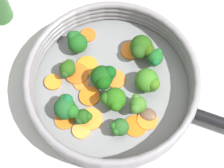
{
  "coord_description": "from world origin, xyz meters",
  "views": [
    {
      "loc": [
        0.08,
        0.26,
        0.72
      ],
      "look_at": [
        0.0,
        0.0,
        0.03
      ],
      "focal_mm": 60.0,
      "sensor_mm": 36.0,
      "label": 1
    }
  ],
  "objects": [
    {
      "name": "carrot_slice_2",
      "position": [
        0.06,
        -0.05,
        0.02
      ],
      "size": [
        0.05,
        0.05,
        0.01
      ],
      "primitive_type": "cylinder",
      "rotation": [
        0.0,
        0.0,
        4.55
      ],
      "color": "orange",
      "rests_on": "skillet"
    },
    {
      "name": "broccoli_floret_4",
      "position": [
        0.1,
        0.02,
        0.05
      ],
      "size": [
        0.05,
        0.05,
        0.05
      ],
      "color": "#75945E",
      "rests_on": "skillet"
    },
    {
      "name": "carrot_slice_12",
      "position": [
        0.08,
        0.07,
        0.02
      ],
      "size": [
        0.04,
        0.04,
        0.0
      ],
      "primitive_type": "cylinder",
      "rotation": [
        0.0,
        0.0,
        3.23
      ],
      "color": "#EF9D3D",
      "rests_on": "skillet"
    },
    {
      "name": "carrot_slice_1",
      "position": [
        -0.02,
        0.09,
        0.02
      ],
      "size": [
        0.05,
        0.05,
        0.0
      ],
      "primitive_type": "cylinder",
      "rotation": [
        0.0,
        0.0,
        4.9
      ],
      "color": "orange",
      "rests_on": "skillet"
    },
    {
      "name": "carrot_slice_7",
      "position": [
        -0.06,
        -0.07,
        0.02
      ],
      "size": [
        0.06,
        0.06,
        0.01
      ],
      "primitive_type": "cylinder",
      "rotation": [
        0.0,
        0.0,
        2.49
      ],
      "color": "orange",
      "rests_on": "skillet"
    },
    {
      "name": "ground_plane",
      "position": [
        0.0,
        0.0,
        0.0
      ],
      "size": [
        4.0,
        4.0,
        0.0
      ],
      "primitive_type": "plane",
      "color": "#B4B8B8"
    },
    {
      "name": "carrot_slice_5",
      "position": [
        -0.01,
        -0.01,
        0.02
      ],
      "size": [
        0.05,
        0.05,
        0.0
      ],
      "primitive_type": "cylinder",
      "rotation": [
        0.0,
        0.0,
        3.45
      ],
      "color": "orange",
      "rests_on": "skillet"
    },
    {
      "name": "broccoli_floret_5",
      "position": [
        -0.1,
        -0.02,
        0.05
      ],
      "size": [
        0.03,
        0.03,
        0.05
      ],
      "color": "#5D9246",
      "rests_on": "skillet"
    },
    {
      "name": "skillet",
      "position": [
        0.0,
        0.0,
        0.01
      ],
      "size": [
        0.32,
        0.32,
        0.02
      ],
      "primitive_type": "cylinder",
      "color": "gray",
      "rests_on": "ground_plane"
    },
    {
      "name": "broccoli_floret_8",
      "position": [
        -0.03,
        0.06,
        0.04
      ],
      "size": [
        0.04,
        0.04,
        0.04
      ],
      "color": "#7C9C4D",
      "rests_on": "skillet"
    },
    {
      "name": "broccoli_floret_9",
      "position": [
        0.01,
        -0.01,
        0.05
      ],
      "size": [
        0.05,
        0.05,
        0.05
      ],
      "color": "#8DAB6C",
      "rests_on": "skillet"
    },
    {
      "name": "skillet_rivet_left",
      "position": [
        -0.1,
        0.11,
        0.02
      ],
      "size": [
        0.01,
        0.01,
        0.01
      ],
      "primitive_type": "sphere",
      "color": "gray",
      "rests_on": "skillet"
    },
    {
      "name": "broccoli_floret_7",
      "position": [
        0.08,
        -0.05,
        0.04
      ],
      "size": [
        0.03,
        0.04,
        0.04
      ],
      "color": "#80AD6C",
      "rests_on": "skillet"
    },
    {
      "name": "carrot_slice_10",
      "position": [
        -0.04,
        0.09,
        0.02
      ],
      "size": [
        0.06,
        0.06,
        0.0
      ],
      "primitive_type": "cylinder",
      "rotation": [
        0.0,
        0.0,
        0.86
      ],
      "color": "orange",
      "rests_on": "skillet"
    },
    {
      "name": "broccoli_floret_6",
      "position": [
        -0.08,
        -0.05,
        0.05
      ],
      "size": [
        0.05,
        0.05,
        0.05
      ],
      "color": "olive",
      "rests_on": "skillet"
    },
    {
      "name": "broccoli_floret_2",
      "position": [
        0.04,
        -0.1,
        0.04
      ],
      "size": [
        0.04,
        0.05,
        0.05
      ],
      "color": "#6DA555",
      "rests_on": "skillet"
    },
    {
      "name": "carrot_slice_3",
      "position": [
        0.06,
        0.05,
        0.02
      ],
      "size": [
        0.06,
        0.06,
        0.01
      ],
      "primitive_type": "cylinder",
      "rotation": [
        0.0,
        0.0,
        5.86
      ],
      "color": "orange",
      "rests_on": "skillet"
    },
    {
      "name": "carrot_slice_6",
      "position": [
        0.05,
        0.01,
        0.02
      ],
      "size": [
        0.05,
        0.05,
        0.01
      ],
      "primitive_type": "cylinder",
      "rotation": [
        0.0,
        0.0,
        0.39
      ],
      "color": "orange",
      "rests_on": "skillet"
    },
    {
      "name": "carrot_slice_8",
      "position": [
        0.06,
        -0.02,
        0.02
      ],
      "size": [
        0.04,
        0.04,
        0.0
      ],
      "primitive_type": "cylinder",
      "rotation": [
        0.0,
        0.0,
        2.48
      ],
      "color": "orange",
      "rests_on": "skillet"
    },
    {
      "name": "mushroom_piece_0",
      "position": [
        -0.05,
        0.08,
        0.02
      ],
      "size": [
        0.04,
        0.04,
        0.01
      ],
      "primitive_type": "ellipsoid",
      "rotation": [
        0.0,
        0.0,
        5.63
      ],
      "color": "brown",
      "rests_on": "skillet"
    },
    {
      "name": "carrot_slice_4",
      "position": [
        0.11,
        0.04,
        0.02
      ],
      "size": [
        0.05,
        0.05,
        0.0
      ],
      "primitive_type": "cylinder",
      "rotation": [
        0.0,
        0.0,
        0.6
      ],
      "color": "orange",
      "rests_on": "skillet"
    },
    {
      "name": "carrot_slice_0",
      "position": [
        0.11,
        -0.04,
        0.02
      ],
      "size": [
        0.05,
        0.05,
        0.01
      ],
      "primitive_type": "cylinder",
      "rotation": [
        0.0,
        0.0,
        5.62
      ],
      "color": "orange",
      "rests_on": "skillet"
    },
    {
      "name": "carrot_slice_11",
      "position": [
        0.01,
        -0.13,
        0.02
      ],
      "size": [
        0.04,
        0.04,
        0.0
      ],
      "primitive_type": "cylinder",
      "rotation": [
        0.0,
        0.0,
        2.13
      ],
      "color": "orange",
      "rests_on": "skillet"
    },
    {
      "name": "broccoli_floret_0",
      "position": [
        -0.07,
        0.02,
        0.04
      ],
      "size": [
        0.05,
        0.05,
        0.05
      ],
      "color": "#619748",
      "rests_on": "skillet"
    },
    {
      "name": "broccoli_floret_3",
      "position": [
        0.07,
        0.05,
        0.04
      ],
      "size": [
        0.04,
        0.03,
        0.04
      ],
      "color": "#5C8750",
      "rests_on": "skillet"
    },
    {
      "name": "skillet_rim_wall",
      "position": [
        0.0,
        0.0,
        0.05
      ],
      "size": [
        0.34,
        0.34,
        0.06
      ],
      "color": "gray",
      "rests_on": "skillet"
    },
    {
      "name": "broccoli_floret_10",
      "position": [
        0.01,
        0.04,
        0.05
      ],
      "size": [
        0.05,
        0.05,
        0.05
      ],
      "color": "#78A154",
      "rests_on": "skillet"
    },
    {
      "name": "carrot_slice_9",
      "position": [
        0.04,
        -0.06,
        0.02
      ],
      "size": [
        0.06,
        0.06,
        0.0
      ],
      "primitive_type": "cylinder",
      "rotation": [
        0.0,
        0.0,
        5.48
      ],
      "color": "orange",
      "rests_on": "skillet"
    },
    {
      "name": "skillet_rivet_right",
      "position": [
        -0.14,
        0.07,
        0.02
      ],
      "size": [
        0.01,
        0.01,
        0.01
      ],
      "primitive_type": "sphere",
      "color": "gray",
      "rests_on": "skillet"
    },
    {
      "name": "broccoli_floret_1",
      "position": [
        0.01,
        0.09,
        0.04
      ],
      "size": [
        0.04,
        0.03,
        0.04
      ],
      "color": "#87AC63",
      "rests_on": "skillet"
    }
  ]
}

